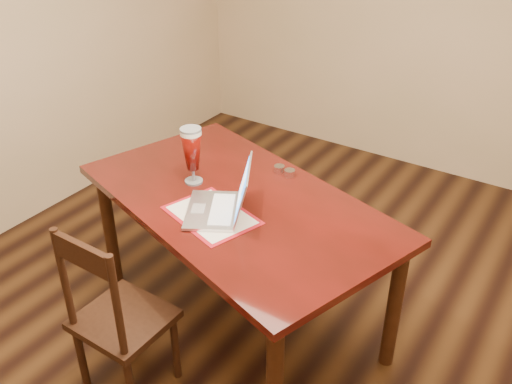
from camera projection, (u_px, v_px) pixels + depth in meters
The scene contains 4 objects.
ground at pixel (280, 343), 3.20m from camera, with size 5.00×5.00×0.00m, color black.
room_shell at pixel (289, 29), 2.30m from camera, with size 4.51×5.01×2.71m.
dining_table at pixel (235, 212), 3.03m from camera, with size 1.95×1.46×1.14m.
dining_chair at pixel (118, 318), 2.72m from camera, with size 0.42×0.40×0.99m.
Camera 1 is at (1.16, -2.01, 2.37)m, focal length 40.00 mm.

